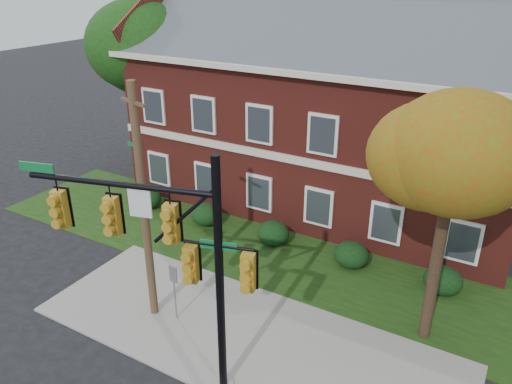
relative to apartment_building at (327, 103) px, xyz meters
The scene contains 15 objects.
ground 13.11m from the apartment_building, 80.50° to the right, with size 120.00×120.00×0.00m, color black.
sidewalk 12.18m from the apartment_building, 79.65° to the right, with size 14.00×5.00×0.08m, color gray.
grass_strip 8.01m from the apartment_building, 71.43° to the right, with size 30.00×6.00×0.04m, color #193811.
apartment_building is the anchor object (origin of this frame).
hedge_far_left 9.82m from the apartment_building, 143.11° to the right, with size 1.40×1.26×1.05m, color black.
hedge_left 7.73m from the apartment_building, 123.67° to the right, with size 1.40×1.26×1.05m, color black.
hedge_center 6.89m from the apartment_building, 90.00° to the right, with size 1.40×1.26×1.05m, color black.
hedge_right 7.73m from the apartment_building, 56.33° to the right, with size 1.40×1.26×1.05m, color black.
hedge_far_right 9.82m from the apartment_building, 36.89° to the right, with size 1.40×1.26×1.05m, color black.
tree_near_right 10.97m from the apartment_building, 48.23° to the right, with size 4.50×4.25×8.58m.
tree_left_rear 9.94m from the apartment_building, behind, with size 5.40×5.10×8.88m.
tree_far_rear 8.84m from the apartment_building, 80.29° to the left, with size 6.84×6.46×11.52m.
traffic_signal 13.46m from the apartment_building, 84.10° to the right, with size 6.13×1.84×7.04m.
utility_pole 11.56m from the apartment_building, 96.38° to the right, with size 1.23×0.43×8.03m.
sign_post 11.87m from the apartment_building, 92.16° to the right, with size 0.31×0.06×2.11m.
Camera 1 is at (6.70, -9.77, 10.95)m, focal length 35.00 mm.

